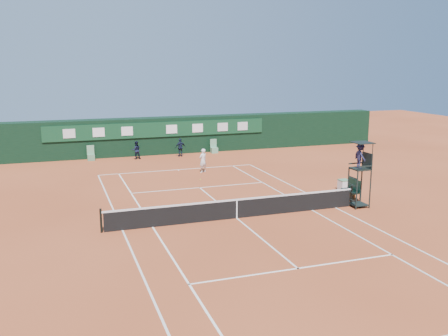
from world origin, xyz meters
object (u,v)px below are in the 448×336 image
Objects in this scene: umpire_chair at (360,161)px; player at (203,161)px; player_bench at (353,188)px; cooler at (344,185)px; tennis_net at (237,208)px.

player is (-5.25, 10.69, -1.63)m from umpire_chair.
player_bench is 1.91m from cooler.
tennis_net is at bearing 178.03° from umpire_chair.
player_bench is 10.93m from player.
tennis_net is 7.80× the size of player.
cooler is (7.89, 3.04, -0.18)m from tennis_net.
umpire_chair is 2.85× the size of player_bench.
player_bench is 1.86× the size of cooler.
tennis_net is at bearing -170.34° from player_bench.
player_bench is (7.30, 1.24, 0.09)m from tennis_net.
tennis_net is 6.97m from umpire_chair.
player_bench is 0.73× the size of player.
umpire_chair reaches higher than player_bench.
tennis_net is 7.41m from player_bench.
tennis_net is 8.46m from cooler.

